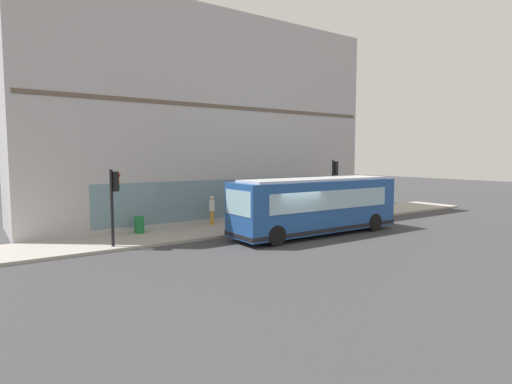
# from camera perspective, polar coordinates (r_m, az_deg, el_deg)

# --- Properties ---
(ground) EXTENTS (120.00, 120.00, 0.00)m
(ground) POSITION_cam_1_polar(r_m,az_deg,el_deg) (21.19, 5.05, -6.68)
(ground) COLOR #38383A
(sidewalk_curb) EXTENTS (3.92, 40.00, 0.15)m
(sidewalk_curb) POSITION_cam_1_polar(r_m,az_deg,el_deg) (24.78, -1.75, -4.77)
(sidewalk_curb) COLOR #9E9991
(sidewalk_curb) RESTS_ON ground
(building_corner) EXTENTS (6.35, 23.48, 13.25)m
(building_corner) POSITION_cam_1_polar(r_m,az_deg,el_deg) (28.93, -7.39, 9.58)
(building_corner) COLOR #A8A8AD
(building_corner) RESTS_ON ground
(city_bus_nearside) EXTENTS (2.65, 10.06, 3.07)m
(city_bus_nearside) POSITION_cam_1_polar(r_m,az_deg,el_deg) (22.82, 8.21, -1.91)
(city_bus_nearside) COLOR #1E478C
(city_bus_nearside) RESTS_ON ground
(traffic_light_near_corner) EXTENTS (0.32, 0.49, 3.87)m
(traffic_light_near_corner) POSITION_cam_1_polar(r_m,az_deg,el_deg) (27.10, 10.67, 1.89)
(traffic_light_near_corner) COLOR black
(traffic_light_near_corner) RESTS_ON sidewalk_curb
(traffic_light_down_block) EXTENTS (0.32, 0.49, 3.52)m
(traffic_light_down_block) POSITION_cam_1_polar(r_m,az_deg,el_deg) (19.92, -18.85, -0.10)
(traffic_light_down_block) COLOR black
(traffic_light_down_block) RESTS_ON sidewalk_curb
(fire_hydrant) EXTENTS (0.35, 0.35, 0.74)m
(fire_hydrant) POSITION_cam_1_polar(r_m,az_deg,el_deg) (24.59, 0.98, -3.82)
(fire_hydrant) COLOR gold
(fire_hydrant) RESTS_ON sidewalk_curb
(pedestrian_walking_along_curb) EXTENTS (0.32, 0.32, 1.80)m
(pedestrian_walking_along_curb) POSITION_cam_1_polar(r_m,az_deg,el_deg) (27.62, 5.07, -1.43)
(pedestrian_walking_along_curb) COLOR #3359A5
(pedestrian_walking_along_curb) RESTS_ON sidewalk_curb
(pedestrian_near_building_entrance) EXTENTS (0.32, 0.32, 1.74)m
(pedestrian_near_building_entrance) POSITION_cam_1_polar(r_m,az_deg,el_deg) (24.93, -6.05, -2.23)
(pedestrian_near_building_entrance) COLOR gold
(pedestrian_near_building_entrance) RESTS_ON sidewalk_curb
(pedestrian_near_hydrant) EXTENTS (0.32, 0.32, 1.62)m
(pedestrian_near_hydrant) POSITION_cam_1_polar(r_m,az_deg,el_deg) (28.62, 6.34, -1.46)
(pedestrian_near_hydrant) COLOR #8C3F8C
(pedestrian_near_hydrant) RESTS_ON sidewalk_curb
(pedestrian_by_light_pole) EXTENTS (0.32, 0.32, 1.73)m
(pedestrian_by_light_pole) POSITION_cam_1_polar(r_m,az_deg,el_deg) (26.55, 7.88, -1.82)
(pedestrian_by_light_pole) COLOR black
(pedestrian_by_light_pole) RESTS_ON sidewalk_curb
(newspaper_vending_box) EXTENTS (0.44, 0.42, 0.90)m
(newspaper_vending_box) POSITION_cam_1_polar(r_m,az_deg,el_deg) (23.12, -15.72, -4.34)
(newspaper_vending_box) COLOR #197233
(newspaper_vending_box) RESTS_ON sidewalk_curb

